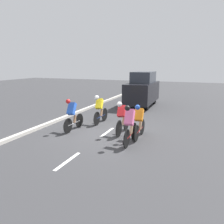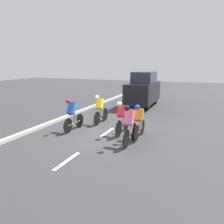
{
  "view_description": "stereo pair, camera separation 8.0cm",
  "coord_description": "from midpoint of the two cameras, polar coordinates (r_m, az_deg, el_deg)",
  "views": [
    {
      "loc": [
        -3.67,
        8.62,
        3.01
      ],
      "look_at": [
        -0.23,
        -0.0,
        0.95
      ],
      "focal_mm": 35.0,
      "sensor_mm": 36.0,
      "label": 1
    },
    {
      "loc": [
        -3.75,
        8.59,
        3.01
      ],
      "look_at": [
        -0.23,
        -0.0,
        0.95
      ],
      "focal_mm": 35.0,
      "sensor_mm": 36.0,
      "label": 2
    }
  ],
  "objects": [
    {
      "name": "cyclist_blue",
      "position": [
        10.05,
        -10.53,
        -0.56
      ],
      "size": [
        0.38,
        1.67,
        1.5
      ],
      "color": "black",
      "rests_on": "ground"
    },
    {
      "name": "ground_plane",
      "position": [
        9.84,
        -1.5,
        -5.3
      ],
      "size": [
        60.0,
        60.0,
        0.0
      ],
      "primitive_type": "plane",
      "color": "#38383A"
    },
    {
      "name": "cyclist_red",
      "position": [
        9.42,
        2.38,
        -1.34
      ],
      "size": [
        0.37,
        1.72,
        1.47
      ],
      "color": "black",
      "rests_on": "ground"
    },
    {
      "name": "lane_stripe_mid",
      "position": [
        9.84,
        -1.5,
        -5.28
      ],
      "size": [
        0.12,
        1.4,
        0.01
      ],
      "primitive_type": "cube",
      "color": "white",
      "rests_on": "ground"
    },
    {
      "name": "lane_stripe_near",
      "position": [
        7.21,
        -11.81,
        -12.41
      ],
      "size": [
        0.12,
        1.4,
        0.01
      ],
      "primitive_type": "cube",
      "color": "white",
      "rests_on": "ground"
    },
    {
      "name": "curb",
      "position": [
        11.42,
        -16.44,
        -2.93
      ],
      "size": [
        0.2,
        25.32,
        0.14
      ],
      "primitive_type": "cube",
      "color": "beige",
      "rests_on": "ground"
    },
    {
      "name": "support_car",
      "position": [
        15.87,
        7.82,
        5.86
      ],
      "size": [
        1.7,
        4.06,
        2.45
      ],
      "color": "black",
      "rests_on": "ground"
    },
    {
      "name": "cyclist_orange",
      "position": [
        8.93,
        6.87,
        -2.25
      ],
      "size": [
        0.35,
        1.64,
        1.45
      ],
      "color": "black",
      "rests_on": "ground"
    },
    {
      "name": "lane_stripe_far",
      "position": [
        12.73,
        4.19,
        -1.18
      ],
      "size": [
        0.12,
        1.4,
        0.01
      ],
      "primitive_type": "cube",
      "color": "white",
      "rests_on": "ground"
    },
    {
      "name": "cyclist_pink",
      "position": [
        8.21,
        4.41,
        -3.13
      ],
      "size": [
        0.37,
        1.65,
        1.55
      ],
      "color": "black",
      "rests_on": "ground"
    },
    {
      "name": "cyclist_yellow",
      "position": [
        11.12,
        -3.42,
        0.89
      ],
      "size": [
        0.39,
        1.66,
        1.49
      ],
      "color": "black",
      "rests_on": "ground"
    }
  ]
}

